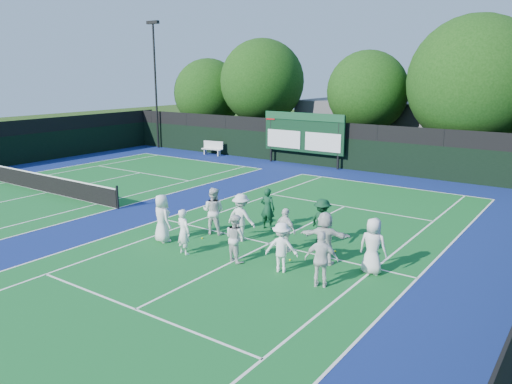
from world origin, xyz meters
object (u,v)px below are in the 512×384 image
Objects in this scene: coach_left at (268,209)px; scoreboard at (303,133)px; bench at (213,148)px; tennis_net at (47,183)px.

scoreboard is at bearing -74.46° from coach_left.
scoreboard is 7.94m from bench.
scoreboard reaches higher than tennis_net.
coach_left is at bearing 6.62° from tennis_net.
scoreboard is at bearing 1.54° from bench.
scoreboard reaches higher than coach_left.
scoreboard is 3.48× the size of bench.
coach_left is (12.92, 1.50, 0.35)m from tennis_net.
bench is (-7.77, -0.21, -1.62)m from scoreboard.
scoreboard is 16.26m from tennis_net.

